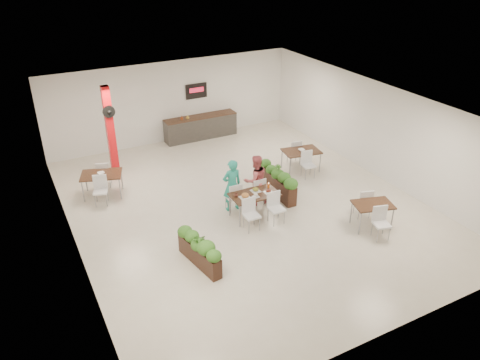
{
  "coord_description": "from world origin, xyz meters",
  "views": [
    {
      "loc": [
        -5.93,
        -10.94,
        7.36
      ],
      "look_at": [
        -0.33,
        -0.31,
        1.1
      ],
      "focal_mm": 35.0,
      "sensor_mm": 36.0,
      "label": 1
    }
  ],
  "objects_px": {
    "red_column": "(111,132)",
    "service_counter": "(201,127)",
    "main_table": "(254,197)",
    "diner_woman": "(255,180)",
    "planter_left": "(199,248)",
    "side_table_c": "(373,208)",
    "side_table_b": "(301,154)",
    "planter_right": "(277,180)",
    "diner_man": "(232,185)",
    "side_table_a": "(102,177)"
  },
  "relations": [
    {
      "from": "service_counter",
      "to": "diner_man",
      "type": "distance_m",
      "value": 5.87
    },
    {
      "from": "side_table_c",
      "to": "diner_woman",
      "type": "bearing_deg",
      "value": 146.13
    },
    {
      "from": "planter_left",
      "to": "service_counter",
      "type": "bearing_deg",
      "value": 66.21
    },
    {
      "from": "main_table",
      "to": "planter_left",
      "type": "bearing_deg",
      "value": -149.69
    },
    {
      "from": "service_counter",
      "to": "side_table_c",
      "type": "xyz_separation_m",
      "value": [
        1.6,
        -8.38,
        0.12
      ]
    },
    {
      "from": "diner_man",
      "to": "planter_left",
      "type": "bearing_deg",
      "value": 47.53
    },
    {
      "from": "planter_left",
      "to": "side_table_c",
      "type": "height_order",
      "value": "side_table_c"
    },
    {
      "from": "side_table_c",
      "to": "diner_man",
      "type": "bearing_deg",
      "value": 154.8
    },
    {
      "from": "planter_left",
      "to": "side_table_c",
      "type": "xyz_separation_m",
      "value": [
        5.0,
        -0.68,
        0.13
      ]
    },
    {
      "from": "red_column",
      "to": "main_table",
      "type": "height_order",
      "value": "red_column"
    },
    {
      "from": "red_column",
      "to": "planter_left",
      "type": "height_order",
      "value": "red_column"
    },
    {
      "from": "side_table_a",
      "to": "side_table_c",
      "type": "bearing_deg",
      "value": -21.96
    },
    {
      "from": "side_table_a",
      "to": "side_table_b",
      "type": "relative_size",
      "value": 1.0
    },
    {
      "from": "red_column",
      "to": "side_table_b",
      "type": "relative_size",
      "value": 1.92
    },
    {
      "from": "planter_right",
      "to": "red_column",
      "type": "bearing_deg",
      "value": 139.51
    },
    {
      "from": "service_counter",
      "to": "side_table_b",
      "type": "distance_m",
      "value": 4.81
    },
    {
      "from": "red_column",
      "to": "service_counter",
      "type": "relative_size",
      "value": 1.07
    },
    {
      "from": "planter_left",
      "to": "side_table_c",
      "type": "distance_m",
      "value": 5.04
    },
    {
      "from": "main_table",
      "to": "side_table_a",
      "type": "distance_m",
      "value": 4.95
    },
    {
      "from": "side_table_b",
      "to": "side_table_c",
      "type": "distance_m",
      "value": 3.98
    },
    {
      "from": "red_column",
      "to": "planter_right",
      "type": "relative_size",
      "value": 1.62
    },
    {
      "from": "main_table",
      "to": "side_table_c",
      "type": "bearing_deg",
      "value": -37.53
    },
    {
      "from": "red_column",
      "to": "planter_left",
      "type": "xyz_separation_m",
      "value": [
        0.6,
        -5.84,
        -1.16
      ]
    },
    {
      "from": "service_counter",
      "to": "diner_woman",
      "type": "height_order",
      "value": "service_counter"
    },
    {
      "from": "planter_left",
      "to": "side_table_a",
      "type": "bearing_deg",
      "value": 105.25
    },
    {
      "from": "planter_right",
      "to": "side_table_b",
      "type": "relative_size",
      "value": 1.19
    },
    {
      "from": "diner_woman",
      "to": "planter_left",
      "type": "bearing_deg",
      "value": 37.8
    },
    {
      "from": "red_column",
      "to": "service_counter",
      "type": "height_order",
      "value": "red_column"
    },
    {
      "from": "side_table_c",
      "to": "planter_left",
      "type": "bearing_deg",
      "value": -171.42
    },
    {
      "from": "red_column",
      "to": "side_table_a",
      "type": "relative_size",
      "value": 1.92
    },
    {
      "from": "red_column",
      "to": "diner_woman",
      "type": "distance_m",
      "value": 5.15
    },
    {
      "from": "planter_left",
      "to": "side_table_b",
      "type": "xyz_separation_m",
      "value": [
        5.31,
        3.29,
        0.15
      ]
    },
    {
      "from": "diner_man",
      "to": "side_table_b",
      "type": "distance_m",
      "value": 3.6
    },
    {
      "from": "diner_man",
      "to": "side_table_c",
      "type": "relative_size",
      "value": 0.98
    },
    {
      "from": "planter_left",
      "to": "side_table_a",
      "type": "relative_size",
      "value": 1.01
    },
    {
      "from": "red_column",
      "to": "service_counter",
      "type": "xyz_separation_m",
      "value": [
        4.0,
        1.86,
        -1.15
      ]
    },
    {
      "from": "diner_man",
      "to": "side_table_b",
      "type": "xyz_separation_m",
      "value": [
        3.36,
        1.27,
        -0.19
      ]
    },
    {
      "from": "side_table_a",
      "to": "side_table_c",
      "type": "relative_size",
      "value": 1.0
    },
    {
      "from": "diner_woman",
      "to": "planter_left",
      "type": "height_order",
      "value": "diner_woman"
    },
    {
      "from": "service_counter",
      "to": "diner_woman",
      "type": "relative_size",
      "value": 1.86
    },
    {
      "from": "side_table_a",
      "to": "planter_right",
      "type": "bearing_deg",
      "value": -8.37
    },
    {
      "from": "red_column",
      "to": "planter_right",
      "type": "distance_m",
      "value": 5.72
    },
    {
      "from": "red_column",
      "to": "side_table_b",
      "type": "xyz_separation_m",
      "value": [
        5.91,
        -2.54,
        -1.01
      ]
    },
    {
      "from": "main_table",
      "to": "side_table_a",
      "type": "height_order",
      "value": "same"
    },
    {
      "from": "planter_right",
      "to": "side_table_a",
      "type": "relative_size",
      "value": 1.19
    },
    {
      "from": "side_table_a",
      "to": "diner_woman",
      "type": "bearing_deg",
      "value": -15.14
    },
    {
      "from": "service_counter",
      "to": "planter_left",
      "type": "relative_size",
      "value": 1.77
    },
    {
      "from": "side_table_b",
      "to": "side_table_c",
      "type": "height_order",
      "value": "same"
    },
    {
      "from": "service_counter",
      "to": "main_table",
      "type": "xyz_separation_m",
      "value": [
        -1.06,
        -6.33,
        0.14
      ]
    },
    {
      "from": "red_column",
      "to": "side_table_c",
      "type": "height_order",
      "value": "red_column"
    }
  ]
}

